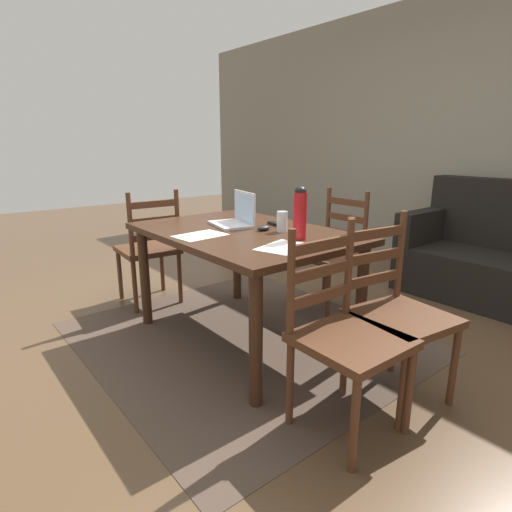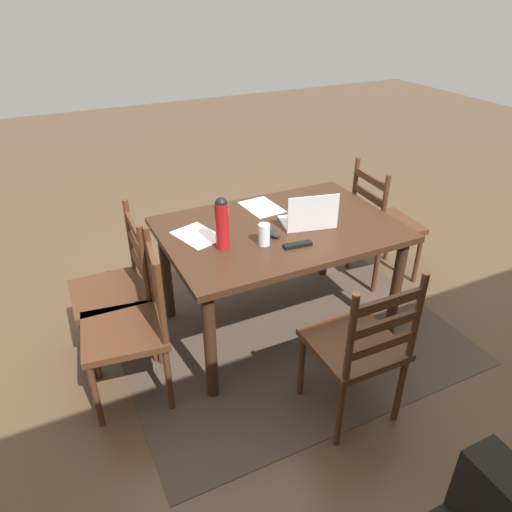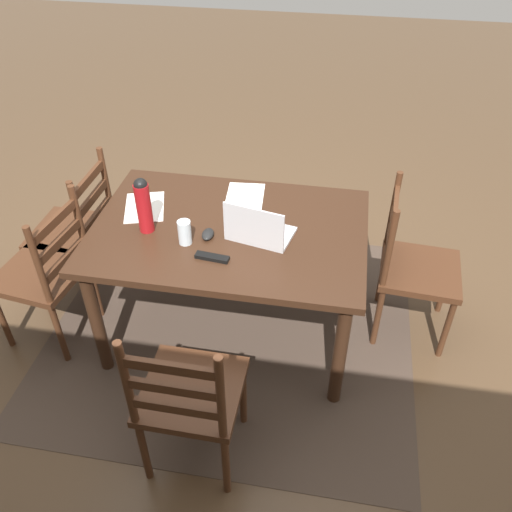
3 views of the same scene
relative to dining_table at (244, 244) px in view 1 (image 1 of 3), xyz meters
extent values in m
plane|color=brown|center=(0.00, 0.00, -0.66)|extent=(14.00, 14.00, 0.00)
cube|color=#47382D|center=(0.00, 0.00, -0.66)|extent=(2.15, 1.96, 0.01)
cube|color=gray|center=(0.00, 2.61, 0.69)|extent=(8.00, 0.12, 2.70)
cube|color=#382114|center=(0.00, 0.00, 0.07)|extent=(1.45, 0.99, 0.04)
cylinder|color=#382114|center=(-0.64, -0.42, -0.30)|extent=(0.07, 0.07, 0.72)
cylinder|color=#382114|center=(0.64, -0.42, -0.30)|extent=(0.07, 0.07, 0.72)
cylinder|color=#382114|center=(-0.64, 0.42, -0.30)|extent=(0.07, 0.07, 0.72)
cylinder|color=#382114|center=(0.64, 0.42, -0.30)|extent=(0.07, 0.07, 0.72)
cube|color=#4C2B19|center=(-1.05, -0.20, -0.21)|extent=(0.47, 0.47, 0.04)
cylinder|color=#4C2B19|center=(-1.26, -0.37, -0.45)|extent=(0.04, 0.04, 0.43)
cylinder|color=#4C2B19|center=(-1.23, 0.01, -0.45)|extent=(0.04, 0.04, 0.43)
cylinder|color=#4C2B19|center=(-0.88, -0.40, -0.45)|extent=(0.04, 0.04, 0.43)
cylinder|color=#4C2B19|center=(-0.85, -0.02, -0.45)|extent=(0.04, 0.04, 0.43)
cylinder|color=#4C2B19|center=(-0.87, -0.40, 0.04)|extent=(0.04, 0.04, 0.50)
cylinder|color=#4C2B19|center=(-0.84, -0.02, 0.04)|extent=(0.04, 0.04, 0.50)
cube|color=#4C2B19|center=(-0.85, -0.21, -0.06)|extent=(0.05, 0.36, 0.05)
cube|color=#4C2B19|center=(-0.85, -0.21, 0.06)|extent=(0.05, 0.36, 0.05)
cube|color=#4C2B19|center=(-0.85, -0.21, 0.19)|extent=(0.05, 0.36, 0.05)
cube|color=#4C2B19|center=(0.00, 0.83, -0.21)|extent=(0.44, 0.44, 0.04)
cylinder|color=#4C2B19|center=(0.19, 0.63, -0.45)|extent=(0.04, 0.04, 0.43)
cylinder|color=#4C2B19|center=(-0.19, 0.64, -0.45)|extent=(0.04, 0.04, 0.43)
cylinder|color=#4C2B19|center=(0.19, 1.01, -0.45)|extent=(0.04, 0.04, 0.43)
cylinder|color=#4C2B19|center=(-0.19, 1.02, -0.45)|extent=(0.04, 0.04, 0.43)
cylinder|color=#4C2B19|center=(0.19, 1.02, 0.04)|extent=(0.04, 0.04, 0.50)
cylinder|color=#4C2B19|center=(-0.19, 1.03, 0.04)|extent=(0.04, 0.04, 0.50)
cube|color=#4C2B19|center=(0.00, 1.03, -0.06)|extent=(0.36, 0.03, 0.05)
cube|color=#4C2B19|center=(0.00, 1.03, 0.06)|extent=(0.36, 0.03, 0.05)
cube|color=#4C2B19|center=(0.00, 1.03, 0.19)|extent=(0.36, 0.03, 0.05)
cube|color=#4C2B19|center=(1.05, -0.20, -0.21)|extent=(0.45, 0.45, 0.04)
cylinder|color=#4C2B19|center=(1.25, -0.01, -0.45)|extent=(0.04, 0.04, 0.43)
cylinder|color=#4C2B19|center=(1.24, -0.39, -0.45)|extent=(0.04, 0.04, 0.43)
cylinder|color=#4C2B19|center=(0.87, 0.00, -0.45)|extent=(0.04, 0.04, 0.43)
cylinder|color=#4C2B19|center=(0.86, -0.38, -0.45)|extent=(0.04, 0.04, 0.43)
cylinder|color=#4C2B19|center=(0.86, 0.00, 0.04)|extent=(0.04, 0.04, 0.50)
cylinder|color=#4C2B19|center=(0.85, -0.38, 0.04)|extent=(0.04, 0.04, 0.50)
cube|color=#4C2B19|center=(0.85, -0.19, -0.06)|extent=(0.03, 0.36, 0.05)
cube|color=#4C2B19|center=(0.85, -0.19, 0.06)|extent=(0.03, 0.36, 0.05)
cube|color=#4C2B19|center=(0.85, -0.19, 0.19)|extent=(0.03, 0.36, 0.05)
cube|color=#4C2B19|center=(1.05, 0.20, -0.21)|extent=(0.49, 0.49, 0.04)
cylinder|color=#4C2B19|center=(1.27, 0.36, -0.45)|extent=(0.04, 0.04, 0.43)
cylinder|color=#4C2B19|center=(1.22, -0.02, -0.45)|extent=(0.04, 0.04, 0.43)
cylinder|color=#4C2B19|center=(0.89, 0.41, -0.45)|extent=(0.04, 0.04, 0.43)
cylinder|color=#4C2B19|center=(0.84, 0.04, -0.45)|extent=(0.04, 0.04, 0.43)
cylinder|color=#4C2B19|center=(0.88, 0.41, 0.04)|extent=(0.04, 0.04, 0.50)
cylinder|color=#4C2B19|center=(0.83, 0.04, 0.04)|extent=(0.04, 0.04, 0.50)
cube|color=#4C2B19|center=(0.86, 0.22, -0.06)|extent=(0.07, 0.36, 0.05)
cube|color=#4C2B19|center=(0.86, 0.22, 0.06)|extent=(0.07, 0.36, 0.05)
cube|color=#4C2B19|center=(0.86, 0.22, 0.19)|extent=(0.07, 0.36, 0.05)
cube|color=black|center=(0.11, 2.06, -0.11)|extent=(0.16, 0.80, 0.30)
cube|color=silver|center=(-0.18, 0.03, 0.10)|extent=(0.36, 0.28, 0.02)
cube|color=silver|center=(-0.16, 0.13, 0.22)|extent=(0.31, 0.08, 0.21)
cube|color=#A5CCEA|center=(-0.16, 0.12, 0.22)|extent=(0.29, 0.07, 0.19)
cylinder|color=#A81419|center=(0.42, 0.09, 0.23)|extent=(0.08, 0.08, 0.27)
sphere|color=black|center=(0.42, 0.09, 0.37)|extent=(0.07, 0.07, 0.07)
cylinder|color=silver|center=(0.19, 0.16, 0.16)|extent=(0.07, 0.07, 0.13)
ellipsoid|color=black|center=(0.09, 0.09, 0.11)|extent=(0.06, 0.10, 0.03)
cube|color=black|center=(0.03, 0.27, 0.10)|extent=(0.17, 0.06, 0.02)
cube|color=white|center=(-0.03, -0.31, 0.10)|extent=(0.23, 0.31, 0.00)
cube|color=white|center=(0.50, -0.11, 0.10)|extent=(0.29, 0.34, 0.00)
camera|label=1|loc=(2.09, -1.58, 0.64)|focal=29.14mm
camera|label=2|loc=(1.28, 2.31, 1.43)|focal=33.34mm
camera|label=3|loc=(-0.54, 2.24, 1.77)|focal=37.86mm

